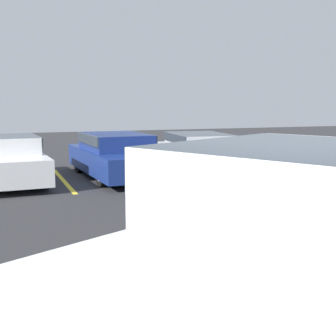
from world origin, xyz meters
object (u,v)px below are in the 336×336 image
(parked_sedan_b, at_px, (116,154))
(wheel_stop_curb, at_px, (109,162))
(parked_sedan_a, at_px, (5,158))
(parked_sedan_c, at_px, (200,151))
(pickup_truck, at_px, (313,248))

(parked_sedan_b, xyz_separation_m, wheel_stop_curb, (0.42, 2.74, -0.59))
(parked_sedan_a, bearing_deg, wheel_stop_curb, 124.96)
(parked_sedan_a, relative_size, parked_sedan_c, 0.91)
(parked_sedan_b, height_order, wheel_stop_curb, parked_sedan_b)
(pickup_truck, height_order, parked_sedan_a, pickup_truck)
(pickup_truck, height_order, wheel_stop_curb, pickup_truck)
(parked_sedan_a, relative_size, wheel_stop_curb, 2.35)
(pickup_truck, distance_m, parked_sedan_b, 9.76)
(parked_sedan_a, distance_m, parked_sedan_b, 2.99)
(parked_sedan_b, distance_m, parked_sedan_c, 2.68)
(parked_sedan_c, bearing_deg, parked_sedan_a, -84.19)
(parked_sedan_c, relative_size, wheel_stop_curb, 2.57)
(parked_sedan_b, bearing_deg, pickup_truck, -7.01)
(pickup_truck, xyz_separation_m, parked_sedan_b, (0.70, 9.73, -0.25))
(parked_sedan_a, bearing_deg, parked_sedan_c, 87.68)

